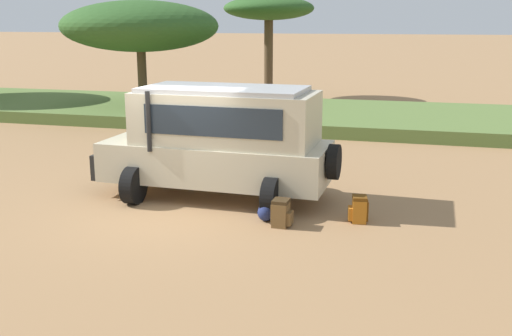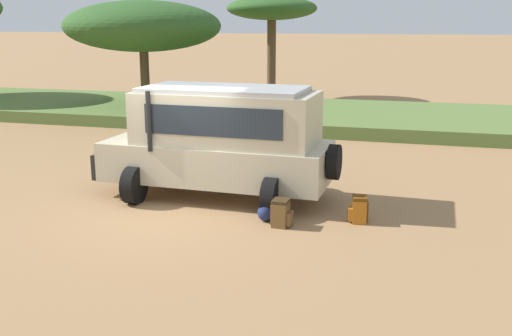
% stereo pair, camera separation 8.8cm
% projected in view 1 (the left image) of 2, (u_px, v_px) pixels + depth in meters
% --- Properties ---
extents(ground_plane, '(320.00, 320.00, 0.00)m').
position_uv_depth(ground_plane, '(172.00, 211.00, 12.27)').
color(ground_plane, '#9E754C').
extents(grass_bank, '(120.00, 7.00, 0.44)m').
position_uv_depth(grass_bank, '(292.00, 115.00, 23.36)').
color(grass_bank, '#5B7538').
rests_on(grass_bank, ground_plane).
extents(safari_vehicle, '(5.38, 2.82, 2.44)m').
position_uv_depth(safari_vehicle, '(221.00, 140.00, 12.95)').
color(safari_vehicle, beige).
rests_on(safari_vehicle, ground_plane).
extents(backpack_beside_front_wheel, '(0.41, 0.37, 0.53)m').
position_uv_depth(backpack_beside_front_wheel, '(281.00, 213.00, 11.34)').
color(backpack_beside_front_wheel, brown).
rests_on(backpack_beside_front_wheel, ground_plane).
extents(backpack_cluster_center, '(0.41, 0.38, 0.52)m').
position_uv_depth(backpack_cluster_center, '(359.00, 209.00, 11.58)').
color(backpack_cluster_center, '#B26619').
rests_on(backpack_cluster_center, ground_plane).
extents(duffel_bag_low_black_case, '(0.41, 0.87, 0.43)m').
position_uv_depth(duffel_bag_low_black_case, '(267.00, 208.00, 11.91)').
color(duffel_bag_low_black_case, navy).
rests_on(duffel_bag_low_black_case, ground_plane).
extents(acacia_tree_left_mid, '(6.28, 6.07, 4.58)m').
position_uv_depth(acacia_tree_left_mid, '(140.00, 26.00, 23.80)').
color(acacia_tree_left_mid, brown).
rests_on(acacia_tree_left_mid, ground_plane).
extents(acacia_tree_centre_back, '(4.41, 4.23, 4.93)m').
position_uv_depth(acacia_tree_centre_back, '(269.00, 10.00, 29.03)').
color(acacia_tree_centre_back, brown).
rests_on(acacia_tree_centre_back, ground_plane).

